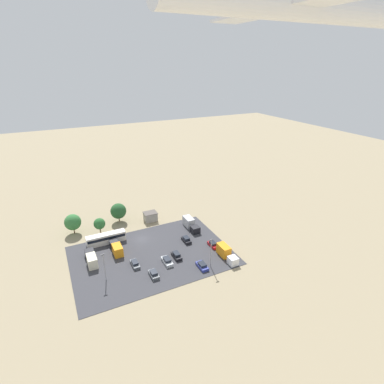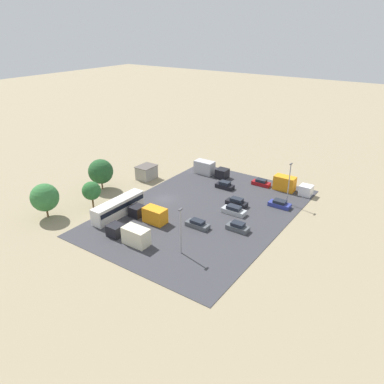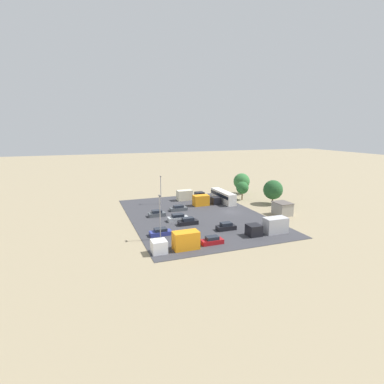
# 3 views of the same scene
# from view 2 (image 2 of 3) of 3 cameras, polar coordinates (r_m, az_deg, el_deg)

# --- Properties ---
(ground_plane) EXTENTS (400.00, 400.00, 0.00)m
(ground_plane) POSITION_cam_2_polar(r_m,az_deg,el_deg) (78.97, -4.25, -1.12)
(ground_plane) COLOR gray
(parking_lot_surface) EXTENTS (44.90, 31.45, 0.08)m
(parking_lot_surface) POSITION_cam_2_polar(r_m,az_deg,el_deg) (73.80, 1.71, -2.96)
(parking_lot_surface) COLOR #38383D
(parking_lot_surface) RESTS_ON ground
(shed_building) EXTENTS (4.56, 3.68, 3.19)m
(shed_building) POSITION_cam_2_polar(r_m,az_deg,el_deg) (89.32, -6.94, 3.01)
(shed_building) COLOR #9E998E
(shed_building) RESTS_ON ground
(bus) EXTENTS (11.88, 2.55, 3.20)m
(bus) POSITION_cam_2_polar(r_m,az_deg,el_deg) (73.01, -11.13, -2.22)
(bus) COLOR silver
(bus) RESTS_ON ground
(parked_car_0) EXTENTS (1.88, 4.07, 1.54)m
(parked_car_0) POSITION_cam_2_polar(r_m,az_deg,el_deg) (67.46, 6.98, -5.32)
(parked_car_0) COLOR #4C5156
(parked_car_0) RESTS_ON ground
(parked_car_1) EXTENTS (1.76, 4.46, 1.42)m
(parked_car_1) POSITION_cam_2_polar(r_m,az_deg,el_deg) (67.96, 0.84, -4.93)
(parked_car_1) COLOR #4C5156
(parked_car_1) RESTS_ON ground
(parked_car_2) EXTENTS (1.77, 4.13, 1.46)m
(parked_car_2) POSITION_cam_2_polar(r_m,az_deg,el_deg) (86.57, 10.48, 1.40)
(parked_car_2) COLOR maroon
(parked_car_2) RESTS_ON ground
(parked_car_3) EXTENTS (1.87, 4.10, 1.60)m
(parked_car_3) POSITION_cam_2_polar(r_m,az_deg,el_deg) (83.90, 5.01, 1.01)
(parked_car_3) COLOR black
(parked_car_3) RESTS_ON ground
(parked_car_4) EXTENTS (1.79, 4.41, 1.61)m
(parked_car_4) POSITION_cam_2_polar(r_m,az_deg,el_deg) (76.28, 6.81, -1.58)
(parked_car_4) COLOR black
(parked_car_4) RESTS_ON ground
(parked_car_5) EXTENTS (1.96, 4.75, 1.62)m
(parked_car_5) POSITION_cam_2_polar(r_m,az_deg,el_deg) (73.02, 6.39, -2.80)
(parked_car_5) COLOR #ADB2B7
(parked_car_5) RESTS_ON ground
(parked_car_6) EXTENTS (1.99, 4.38, 1.43)m
(parked_car_6) POSITION_cam_2_polar(r_m,az_deg,el_deg) (77.30, 13.20, -1.79)
(parked_car_6) COLOR navy
(parked_car_6) RESTS_ON ground
(parked_truck_0) EXTENTS (2.47, 8.31, 2.99)m
(parked_truck_0) POSITION_cam_2_polar(r_m,az_deg,el_deg) (64.21, -9.41, -6.39)
(parked_truck_0) COLOR black
(parked_truck_0) RESTS_ON ground
(parked_truck_1) EXTENTS (2.44, 8.44, 3.19)m
(parked_truck_1) POSITION_cam_2_polar(r_m,az_deg,el_deg) (84.50, 14.78, 1.01)
(parked_truck_1) COLOR silver
(parked_truck_1) RESTS_ON ground
(parked_truck_2) EXTENTS (2.60, 8.74, 3.17)m
(parked_truck_2) POSITION_cam_2_polar(r_m,az_deg,el_deg) (91.00, 2.67, 3.53)
(parked_truck_2) COLOR black
(parked_truck_2) RESTS_ON ground
(parked_truck_3) EXTENTS (2.51, 7.86, 2.89)m
(parked_truck_3) POSITION_cam_2_polar(r_m,az_deg,el_deg) (70.30, -6.46, -3.35)
(parked_truck_3) COLOR black
(parked_truck_3) RESTS_ON ground
(tree_near_shed) EXTENTS (5.28, 5.28, 6.76)m
(tree_near_shed) POSITION_cam_2_polar(r_m,az_deg,el_deg) (75.25, -21.54, -0.77)
(tree_near_shed) COLOR brown
(tree_near_shed) RESTS_ON ground
(tree_apron_mid) EXTENTS (3.72, 3.72, 5.55)m
(tree_apron_mid) POSITION_cam_2_polar(r_m,az_deg,el_deg) (76.44, -15.07, 0.18)
(tree_apron_mid) COLOR brown
(tree_apron_mid) RESTS_ON ground
(tree_apron_far) EXTENTS (5.45, 5.45, 6.85)m
(tree_apron_far) POSITION_cam_2_polar(r_m,az_deg,el_deg) (84.65, -13.74, 3.06)
(tree_apron_far) COLOR brown
(tree_apron_far) RESTS_ON ground
(light_pole_lot_centre) EXTENTS (0.90, 0.28, 7.97)m
(light_pole_lot_centre) POSITION_cam_2_polar(r_m,az_deg,el_deg) (58.86, -1.71, -5.67)
(light_pole_lot_centre) COLOR gray
(light_pole_lot_centre) RESTS_ON ground
(light_pole_lot_edge) EXTENTS (0.90, 0.28, 8.69)m
(light_pole_lot_edge) POSITION_cam_2_polar(r_m,az_deg,el_deg) (77.41, 14.56, 1.51)
(light_pole_lot_edge) COLOR gray
(light_pole_lot_edge) RESTS_ON ground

